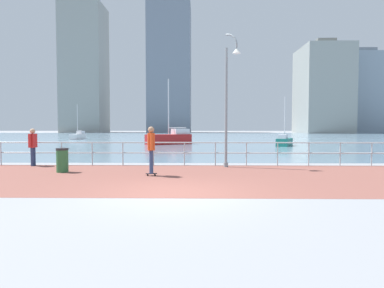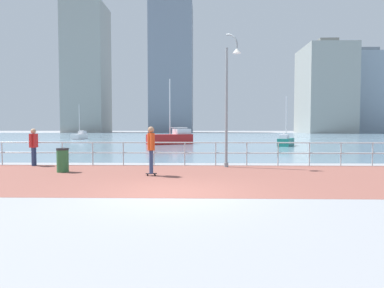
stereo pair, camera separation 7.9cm
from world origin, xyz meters
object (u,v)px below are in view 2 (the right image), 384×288
object	(u,v)px
trash_bin	(63,160)
sailboat_teal	(286,141)
lamppost	(229,94)
bystander	(34,144)
sailboat_blue	(171,138)
skateboarder	(151,146)
sailboat_navy	(80,136)

from	to	relation	value
trash_bin	sailboat_teal	size ratio (longest dim) A/B	0.20
lamppost	bystander	world-z (taller)	lamppost
sailboat_blue	sailboat_teal	distance (m)	11.19
sailboat_teal	skateboarder	bearing A→B (deg)	-116.25
lamppost	sailboat_teal	size ratio (longest dim) A/B	1.25
lamppost	trash_bin	xyz separation A→B (m)	(-6.53, -1.75, -2.69)
trash_bin	sailboat_blue	size ratio (longest dim) A/B	0.14
lamppost	bystander	distance (m)	8.96
sailboat_blue	skateboarder	bearing A→B (deg)	-86.97
bystander	sailboat_blue	xyz separation A→B (m)	(4.52, 19.45, -0.36)
sailboat_navy	sailboat_blue	xyz separation A→B (m)	(14.29, -13.75, 0.15)
trash_bin	sailboat_teal	world-z (taller)	sailboat_teal
sailboat_blue	sailboat_teal	size ratio (longest dim) A/B	1.44
lamppost	bystander	xyz separation A→B (m)	(-8.69, 0.36, -2.18)
bystander	sailboat_teal	xyz separation A→B (m)	(15.29, 16.44, -0.55)
sailboat_navy	skateboarder	bearing A→B (deg)	-66.85
lamppost	skateboarder	size ratio (longest dim) A/B	3.26
trash_bin	sailboat_navy	xyz separation A→B (m)	(-11.93, 35.30, 0.01)
trash_bin	sailboat_teal	xyz separation A→B (m)	(13.13, 18.54, -0.03)
lamppost	skateboarder	xyz separation A→B (m)	(-2.98, -2.64, -2.10)
sailboat_blue	lamppost	bearing A→B (deg)	-78.11
sailboat_navy	sailboat_teal	world-z (taller)	sailboat_navy
trash_bin	sailboat_blue	world-z (taller)	sailboat_blue
trash_bin	sailboat_navy	size ratio (longest dim) A/B	0.19
sailboat_blue	trash_bin	bearing A→B (deg)	-96.24
sailboat_blue	sailboat_teal	xyz separation A→B (m)	(10.77, -3.01, -0.19)
trash_bin	sailboat_teal	bearing A→B (deg)	54.70
sailboat_navy	sailboat_teal	bearing A→B (deg)	-33.77
skateboarder	bystander	bearing A→B (deg)	152.27
skateboarder	sailboat_navy	bearing A→B (deg)	113.15
sailboat_navy	sailboat_blue	bearing A→B (deg)	-43.89
skateboarder	sailboat_navy	xyz separation A→B (m)	(-15.48, 36.19, -0.58)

